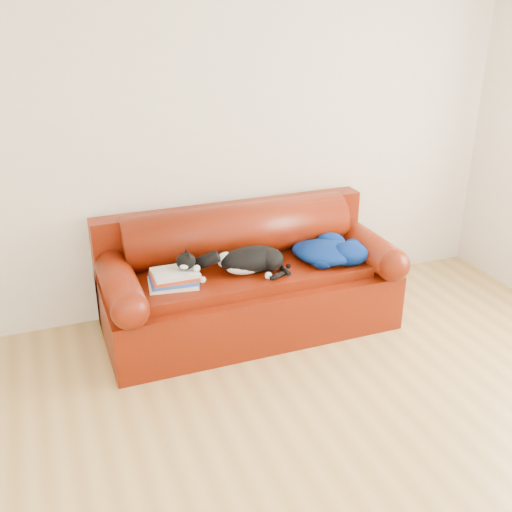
{
  "coord_description": "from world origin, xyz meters",
  "views": [
    {
      "loc": [
        -1.41,
        -2.19,
        2.31
      ],
      "look_at": [
        -0.06,
        1.35,
        0.64
      ],
      "focal_mm": 42.0,
      "sensor_mm": 36.0,
      "label": 1
    }
  ],
  "objects_px": {
    "cat": "(250,260)",
    "blanket": "(329,251)",
    "sofa_base": "(249,298)",
    "book_stack": "(174,278)"
  },
  "relations": [
    {
      "from": "sofa_base",
      "to": "cat",
      "type": "height_order",
      "value": "cat"
    },
    {
      "from": "cat",
      "to": "blanket",
      "type": "xyz_separation_m",
      "value": [
        0.61,
        -0.01,
        -0.02
      ]
    },
    {
      "from": "cat",
      "to": "blanket",
      "type": "distance_m",
      "value": 0.61
    },
    {
      "from": "book_stack",
      "to": "blanket",
      "type": "height_order",
      "value": "blanket"
    },
    {
      "from": "blanket",
      "to": "book_stack",
      "type": "bearing_deg",
      "value": 179.77
    },
    {
      "from": "sofa_base",
      "to": "blanket",
      "type": "bearing_deg",
      "value": -10.44
    },
    {
      "from": "cat",
      "to": "book_stack",
      "type": "bearing_deg",
      "value": -155.22
    },
    {
      "from": "sofa_base",
      "to": "cat",
      "type": "relative_size",
      "value": 3.48
    },
    {
      "from": "cat",
      "to": "blanket",
      "type": "height_order",
      "value": "cat"
    },
    {
      "from": "sofa_base",
      "to": "blanket",
      "type": "xyz_separation_m",
      "value": [
        0.58,
        -0.11,
        0.34
      ]
    }
  ]
}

